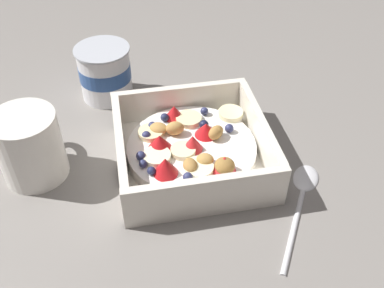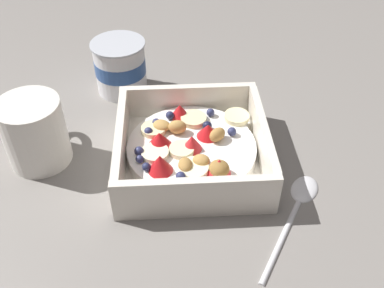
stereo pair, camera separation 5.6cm
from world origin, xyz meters
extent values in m
plane|color=gray|center=(0.00, 0.00, 0.00)|extent=(2.40, 2.40, 0.00)
cube|color=white|center=(0.00, -0.02, 0.01)|extent=(0.19, 0.19, 0.01)
cube|color=white|center=(0.00, -0.11, 0.03)|extent=(0.19, 0.01, 0.06)
cube|color=white|center=(0.00, 0.07, 0.03)|extent=(0.19, 0.01, 0.06)
cube|color=white|center=(-0.09, -0.02, 0.03)|extent=(0.01, 0.17, 0.06)
cube|color=white|center=(0.09, -0.02, 0.03)|extent=(0.01, 0.17, 0.06)
cylinder|color=white|center=(0.00, -0.02, 0.02)|extent=(0.17, 0.17, 0.02)
cylinder|color=#F7EFC6|center=(0.00, -0.06, 0.03)|extent=(0.05, 0.05, 0.01)
cylinder|color=beige|center=(-0.05, 0.01, 0.03)|extent=(0.04, 0.04, 0.01)
cylinder|color=#F7EFC6|center=(-0.05, -0.03, 0.03)|extent=(0.05, 0.05, 0.01)
cylinder|color=beige|center=(0.01, 0.03, 0.03)|extent=(0.04, 0.04, 0.01)
cylinder|color=beige|center=(0.06, 0.03, 0.03)|extent=(0.04, 0.04, 0.01)
cylinder|color=#F4EAB7|center=(-0.01, -0.03, 0.03)|extent=(0.04, 0.04, 0.01)
cone|color=red|center=(-0.04, -0.02, 0.04)|extent=(0.04, 0.04, 0.02)
cone|color=red|center=(-0.04, -0.06, 0.04)|extent=(0.04, 0.04, 0.02)
cone|color=red|center=(-0.01, 0.04, 0.04)|extent=(0.04, 0.04, 0.02)
cone|color=red|center=(0.03, -0.07, 0.04)|extent=(0.04, 0.04, 0.02)
cone|color=red|center=(0.00, -0.02, 0.04)|extent=(0.03, 0.03, 0.02)
cone|color=red|center=(0.02, 0.00, 0.04)|extent=(0.03, 0.03, 0.02)
sphere|color=navy|center=(0.05, 0.00, 0.03)|extent=(0.01, 0.01, 0.01)
sphere|color=navy|center=(-0.05, 0.03, 0.03)|extent=(0.01, 0.01, 0.01)
sphere|color=navy|center=(-0.02, -0.08, 0.03)|extent=(0.01, 0.01, 0.01)
sphere|color=navy|center=(-0.06, 0.01, 0.03)|extent=(0.01, 0.01, 0.01)
sphere|color=#23284C|center=(-0.03, 0.04, 0.03)|extent=(0.01, 0.01, 0.01)
sphere|color=#23284C|center=(-0.06, -0.06, 0.03)|extent=(0.01, 0.01, 0.01)
sphere|color=navy|center=(0.03, 0.04, 0.03)|extent=(0.01, 0.01, 0.01)
sphere|color=navy|center=(-0.07, -0.04, 0.03)|extent=(0.01, 0.01, 0.01)
sphere|color=navy|center=(-0.01, -0.05, 0.03)|extent=(0.01, 0.01, 0.01)
sphere|color=#191E3D|center=(0.02, 0.01, 0.03)|extent=(0.01, 0.01, 0.01)
sphere|color=navy|center=(-0.07, -0.03, 0.03)|extent=(0.01, 0.01, 0.01)
ellipsoid|color=#AD7F42|center=(0.03, -0.01, 0.04)|extent=(0.03, 0.03, 0.02)
ellipsoid|color=olive|center=(0.03, -0.07, 0.04)|extent=(0.03, 0.03, 0.02)
ellipsoid|color=tan|center=(0.01, -0.05, 0.04)|extent=(0.03, 0.02, 0.01)
ellipsoid|color=tan|center=(-0.02, 0.01, 0.04)|extent=(0.02, 0.02, 0.02)
ellipsoid|color=#AD7F42|center=(-0.01, -0.06, 0.03)|extent=(0.02, 0.02, 0.01)
ellipsoid|color=tan|center=(-0.04, 0.02, 0.03)|extent=(0.03, 0.03, 0.01)
ellipsoid|color=silver|center=(0.14, -0.08, 0.00)|extent=(0.05, 0.06, 0.01)
cylinder|color=silver|center=(0.09, -0.15, 0.00)|extent=(0.07, 0.11, 0.01)
cylinder|color=white|center=(-0.10, 0.16, 0.04)|extent=(0.08, 0.08, 0.08)
cylinder|color=#2D5193|center=(-0.10, 0.16, 0.04)|extent=(0.08, 0.08, 0.02)
cylinder|color=#B7BCC6|center=(-0.10, 0.16, 0.08)|extent=(0.08, 0.08, 0.00)
cylinder|color=white|center=(-0.20, 0.00, 0.04)|extent=(0.08, 0.08, 0.09)
torus|color=white|center=(-0.20, 0.04, 0.05)|extent=(0.01, 0.05, 0.05)
camera|label=1|loc=(-0.08, -0.43, 0.40)|focal=41.07mm
camera|label=2|loc=(-0.02, -0.44, 0.40)|focal=41.07mm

